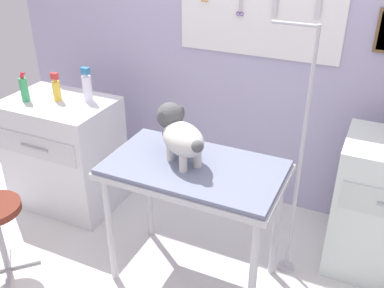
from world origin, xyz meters
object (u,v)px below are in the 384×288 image
object	(u,v)px
dog	(179,134)
spray_bottle_short	(56,89)
grooming_arm	(297,172)
grooming_table	(194,178)
counter_left	(65,153)

from	to	relation	value
dog	spray_bottle_short	xyz separation A→B (m)	(-1.17, 0.34, -0.04)
grooming_arm	dog	xyz separation A→B (m)	(-0.63, -0.29, 0.25)
grooming_arm	grooming_table	bearing A→B (deg)	-149.05
counter_left	grooming_arm	bearing A→B (deg)	-0.89
grooming_table	counter_left	size ratio (longest dim) A/B	1.18
grooming_table	grooming_arm	distance (m)	0.61
grooming_arm	spray_bottle_short	world-z (taller)	grooming_arm
counter_left	dog	bearing A→B (deg)	-15.39
counter_left	spray_bottle_short	xyz separation A→B (m)	(-0.00, 0.02, 0.53)
dog	spray_bottle_short	world-z (taller)	dog
dog	spray_bottle_short	distance (m)	1.22
grooming_arm	spray_bottle_short	xyz separation A→B (m)	(-1.79, 0.05, 0.21)
counter_left	spray_bottle_short	distance (m)	0.53
grooming_table	spray_bottle_short	size ratio (longest dim) A/B	4.92
counter_left	spray_bottle_short	world-z (taller)	spray_bottle_short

